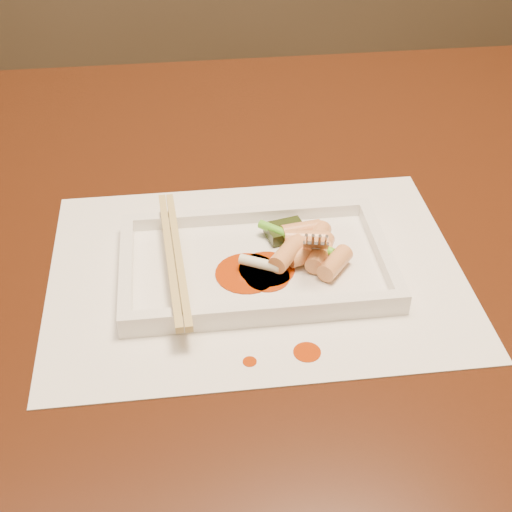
{
  "coord_description": "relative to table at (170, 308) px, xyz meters",
  "views": [
    {
      "loc": [
        0.02,
        -0.6,
        1.19
      ],
      "look_at": [
        0.09,
        -0.07,
        0.77
      ],
      "focal_mm": 50.0,
      "sensor_mm": 36.0,
      "label": 1
    }
  ],
  "objects": [
    {
      "name": "plate_rim_left",
      "position": [
        -0.03,
        -0.07,
        0.12
      ],
      "size": [
        0.01,
        0.14,
        0.01
      ],
      "primitive_type": "cube",
      "color": "white",
      "rests_on": "plate_base"
    },
    {
      "name": "plate_rim_far",
      "position": [
        0.09,
        0.01,
        0.12
      ],
      "size": [
        0.26,
        0.01,
        0.01
      ],
      "primitive_type": "cube",
      "color": "white",
      "rests_on": "plate_base"
    },
    {
      "name": "veg_piece",
      "position": [
        0.12,
        -0.03,
        0.12
      ],
      "size": [
        0.04,
        0.04,
        0.01
      ],
      "primitive_type": "cube",
      "rotation": [
        0.0,
        0.0,
        0.23
      ],
      "color": "black",
      "rests_on": "plate_base"
    },
    {
      "name": "rice_cake_2",
      "position": [
        0.12,
        -0.08,
        0.13
      ],
      "size": [
        0.04,
        0.05,
        0.02
      ],
      "primitive_type": "cylinder",
      "rotation": [
        1.57,
        0.0,
        2.5
      ],
      "color": "#E9B06D",
      "rests_on": "plate_base"
    },
    {
      "name": "rice_cake_0",
      "position": [
        0.16,
        -0.09,
        0.12
      ],
      "size": [
        0.04,
        0.04,
        0.02
      ],
      "primitive_type": "cylinder",
      "rotation": [
        1.57,
        0.0,
        2.45
      ],
      "color": "#E9B06D",
      "rests_on": "plate_base"
    },
    {
      "name": "chopstick_b",
      "position": [
        0.02,
        -0.07,
        0.13
      ],
      "size": [
        0.02,
        0.2,
        0.01
      ],
      "primitive_type": "cube",
      "rotation": [
        0.0,
        0.0,
        0.05
      ],
      "color": "tan",
      "rests_on": "plate_rim_near"
    },
    {
      "name": "sauce_splatter_a",
      "position": [
        0.12,
        -0.18,
        0.1
      ],
      "size": [
        0.02,
        0.02,
        0.0
      ],
      "primitive_type": "cylinder",
      "color": "#A32F04",
      "rests_on": "placemat"
    },
    {
      "name": "chopstick_a",
      "position": [
        0.01,
        -0.07,
        0.13
      ],
      "size": [
        0.02,
        0.2,
        0.01
      ],
      "primitive_type": "cube",
      "rotation": [
        0.0,
        0.0,
        0.05
      ],
      "color": "tan",
      "rests_on": "plate_rim_near"
    },
    {
      "name": "scallion_white",
      "position": [
        0.09,
        -0.08,
        0.12
      ],
      "size": [
        0.04,
        0.03,
        0.01
      ],
      "primitive_type": "cylinder",
      "rotation": [
        1.57,
        0.0,
        1.09
      ],
      "color": "#EAEACC",
      "rests_on": "plate_base"
    },
    {
      "name": "rice_cake_5",
      "position": [
        0.14,
        -0.06,
        0.13
      ],
      "size": [
        0.04,
        0.03,
        0.02
      ],
      "primitive_type": "cylinder",
      "rotation": [
        1.57,
        0.0,
        1.39
      ],
      "color": "#E9B06D",
      "rests_on": "plate_base"
    },
    {
      "name": "rice_cake_1",
      "position": [
        0.14,
        -0.07,
        0.12
      ],
      "size": [
        0.05,
        0.03,
        0.02
      ],
      "primitive_type": "cylinder",
      "rotation": [
        1.57,
        0.0,
        1.89
      ],
      "color": "#E9B06D",
      "rests_on": "plate_base"
    },
    {
      "name": "sauce_blob_1",
      "position": [
        0.1,
        -0.09,
        0.11
      ],
      "size": [
        0.04,
        0.04,
        0.0
      ],
      "primitive_type": "cylinder",
      "color": "#A32F04",
      "rests_on": "plate_base"
    },
    {
      "name": "fork",
      "position": [
        0.16,
        -0.05,
        0.18
      ],
      "size": [
        0.09,
        0.1,
        0.14
      ],
      "primitive_type": null,
      "color": "silver",
      "rests_on": "plate_base"
    },
    {
      "name": "rice_cake_4",
      "position": [
        0.15,
        -0.05,
        0.12
      ],
      "size": [
        0.03,
        0.04,
        0.02
      ],
      "primitive_type": "cylinder",
      "rotation": [
        1.57,
        0.0,
        2.69
      ],
      "color": "#E9B06D",
      "rests_on": "plate_base"
    },
    {
      "name": "plate_base",
      "position": [
        0.09,
        -0.07,
        0.11
      ],
      "size": [
        0.26,
        0.16,
        0.01
      ],
      "primitive_type": "cube",
      "color": "white",
      "rests_on": "placemat"
    },
    {
      "name": "sauce_splatter_b",
      "position": [
        0.07,
        -0.19,
        0.1
      ],
      "size": [
        0.01,
        0.01,
        0.0
      ],
      "primitive_type": "cylinder",
      "color": "#A32F04",
      "rests_on": "placemat"
    },
    {
      "name": "placemat",
      "position": [
        0.09,
        -0.07,
        0.1
      ],
      "size": [
        0.4,
        0.3,
        0.0
      ],
      "primitive_type": "cube",
      "color": "white",
      "rests_on": "table"
    },
    {
      "name": "plate_rim_near",
      "position": [
        0.09,
        -0.14,
        0.12
      ],
      "size": [
        0.26,
        0.01,
        0.01
      ],
      "primitive_type": "cube",
      "color": "white",
      "rests_on": "plate_base"
    },
    {
      "name": "sauce_blob_0",
      "position": [
        0.08,
        -0.08,
        0.11
      ],
      "size": [
        0.06,
        0.06,
        0.0
      ],
      "primitive_type": "cylinder",
      "color": "#A32F04",
      "rests_on": "plate_base"
    },
    {
      "name": "sauce_blob_2",
      "position": [
        0.1,
        -0.08,
        0.11
      ],
      "size": [
        0.05,
        0.05,
        0.0
      ],
      "primitive_type": "cylinder",
      "color": "#A32F04",
      "rests_on": "plate_base"
    },
    {
      "name": "rice_cake_6",
      "position": [
        0.15,
        -0.07,
        0.12
      ],
      "size": [
        0.04,
        0.05,
        0.02
      ],
      "primitive_type": "cylinder",
      "rotation": [
        1.57,
        0.0,
        2.7
      ],
      "color": "#E9B06D",
      "rests_on": "plate_base"
    },
    {
      "name": "scallion_green",
      "position": [
        0.13,
        -0.05,
        0.12
      ],
      "size": [
        0.07,
        0.06,
        0.01
      ],
      "primitive_type": "cylinder",
      "rotation": [
        1.57,
        0.0,
        0.85
      ],
      "color": "#47AA1B",
      "rests_on": "plate_base"
    },
    {
      "name": "rice_cake_3",
      "position": [
        0.14,
        -0.03,
        0.12
      ],
      "size": [
        0.04,
        0.02,
        0.02
      ],
      "primitive_type": "cylinder",
      "rotation": [
        1.57,
        0.0,
        1.73
      ],
      "color": "#E9B06D",
      "rests_on": "plate_base"
    },
    {
      "name": "plate_rim_right",
      "position": [
        0.21,
        -0.07,
        0.12
      ],
      "size": [
        0.01,
        0.14,
        0.01
      ],
      "primitive_type": "cube",
      "color": "white",
      "rests_on": "plate_base"
    },
    {
      "name": "table",
      "position": [
        0.0,
        0.0,
        0.0
      ],
      "size": [
        1.4,
        0.9,
        0.75
      ],
      "color": "black",
      "rests_on": "ground"
    }
  ]
}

